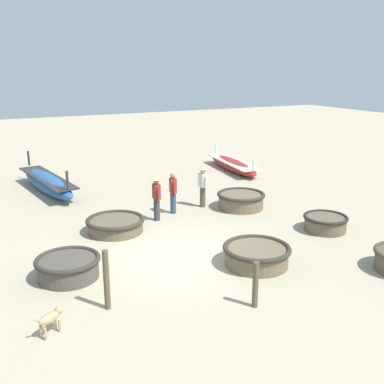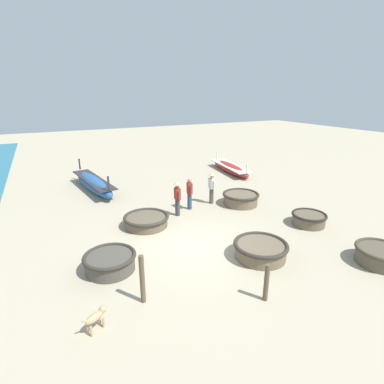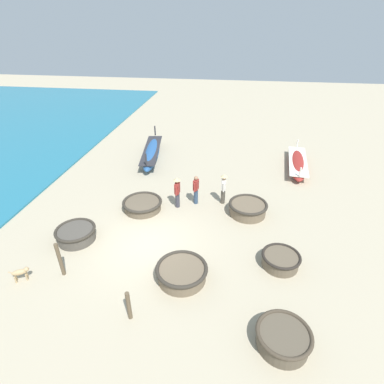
{
  "view_description": "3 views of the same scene",
  "coord_description": "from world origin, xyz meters",
  "views": [
    {
      "loc": [
        -5.06,
        -11.32,
        5.42
      ],
      "look_at": [
        2.26,
        3.19,
        0.85
      ],
      "focal_mm": 42.0,
      "sensor_mm": 36.0,
      "label": 1
    },
    {
      "loc": [
        -4.54,
        -8.97,
        5.57
      ],
      "look_at": [
        1.99,
        3.98,
        0.71
      ],
      "focal_mm": 28.0,
      "sensor_mm": 36.0,
      "label": 2
    },
    {
      "loc": [
        3.34,
        -9.56,
        8.35
      ],
      "look_at": [
        1.52,
        3.0,
        0.97
      ],
      "focal_mm": 28.0,
      "sensor_mm": 36.0,
      "label": 3
    }
  ],
  "objects": [
    {
      "name": "fisherman_standing_left",
      "position": [
        0.77,
        3.07,
        0.96
      ],
      "size": [
        0.36,
        0.53,
        1.67
      ],
      "color": "#383842",
      "rests_on": "ground"
    },
    {
      "name": "long_boat_blue_hull",
      "position": [
        -2.11,
        8.85,
        0.41
      ],
      "size": [
        1.79,
        5.79,
        1.45
      ],
      "color": "#285693",
      "rests_on": "ground"
    },
    {
      "name": "ground_plane",
      "position": [
        0.0,
        0.0,
        0.0
      ],
      "size": [
        80.0,
        80.0,
        0.0
      ],
      "primitive_type": "plane",
      "color": "tan"
    },
    {
      "name": "coracle_front_right",
      "position": [
        -0.94,
        2.6,
        0.27
      ],
      "size": [
        1.98,
        1.98,
        0.49
      ],
      "color": "brown",
      "rests_on": "ground"
    },
    {
      "name": "coracle_far_right",
      "position": [
        4.28,
        2.92,
        0.34
      ],
      "size": [
        1.89,
        1.89,
        0.63
      ],
      "color": "brown",
      "rests_on": "ground"
    },
    {
      "name": "coracle_tilted",
      "position": [
        5.49,
        -0.5,
        0.29
      ],
      "size": [
        1.5,
        1.5,
        0.54
      ],
      "color": "brown",
      "rests_on": "ground"
    },
    {
      "name": "fisherman_crouching",
      "position": [
        3.02,
        3.77,
        0.96
      ],
      "size": [
        0.36,
        0.53,
        1.67
      ],
      "color": "#4C473D",
      "rests_on": "ground"
    },
    {
      "name": "long_boat_red_hull",
      "position": [
        7.53,
        8.75,
        0.31
      ],
      "size": [
        1.64,
        5.16,
        1.06
      ],
      "color": "maroon",
      "rests_on": "ground"
    },
    {
      "name": "mooring_post_inland",
      "position": [
        0.47,
        -3.61,
        0.56
      ],
      "size": [
        0.14,
        0.14,
        1.13
      ],
      "primitive_type": "cylinder",
      "color": "brown",
      "rests_on": "ground"
    },
    {
      "name": "coracle_beside_post",
      "position": [
        5.19,
        -3.87,
        0.32
      ],
      "size": [
        1.64,
        1.64,
        0.6
      ],
      "color": "brown",
      "rests_on": "ground"
    },
    {
      "name": "coracle_nearest",
      "position": [
        -3.09,
        -0.14,
        0.32
      ],
      "size": [
        1.72,
        1.72,
        0.58
      ],
      "color": "#4C473F",
      "rests_on": "ground"
    },
    {
      "name": "dog",
      "position": [
        -3.95,
        -2.62,
        0.37
      ],
      "size": [
        0.62,
        0.42,
        0.55
      ],
      "color": "tan",
      "rests_on": "ground"
    },
    {
      "name": "mooring_post_mid_beach",
      "position": [
        -2.61,
        -2.14,
        0.73
      ],
      "size": [
        0.14,
        0.14,
        1.46
      ],
      "primitive_type": "cylinder",
      "color": "brown",
      "rests_on": "ground"
    },
    {
      "name": "fisherman_hauling",
      "position": [
        1.64,
        3.55,
        0.84
      ],
      "size": [
        0.28,
        0.52,
        1.57
      ],
      "color": "#2D425B",
      "rests_on": "ground"
    },
    {
      "name": "coracle_front_left",
      "position": [
        1.82,
        -1.72,
        0.31
      ],
      "size": [
        1.93,
        1.93,
        0.57
      ],
      "color": "brown",
      "rests_on": "ground"
    }
  ]
}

